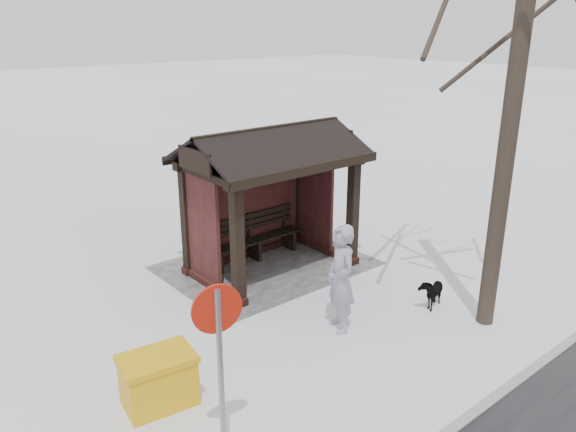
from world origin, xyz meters
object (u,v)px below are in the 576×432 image
at_px(bus_shelter, 266,170).
at_px(pedestrian, 341,279).
at_px(dog, 431,291).
at_px(road_sign, 218,337).
at_px(grit_bin, 158,380).

bearing_deg(bus_shelter, pedestrian, 77.07).
xyz_separation_m(pedestrian, dog, (-1.91, 0.50, -0.65)).
relative_size(dog, road_sign, 0.30).
bearing_deg(dog, bus_shelter, -178.38).
distance_m(bus_shelter, road_sign, 5.72).
distance_m(bus_shelter, grit_bin, 5.17).
bearing_deg(dog, pedestrian, -123.28).
height_order(bus_shelter, dog, bus_shelter).
xyz_separation_m(bus_shelter, dog, (-1.25, 3.37, -1.87)).
bearing_deg(road_sign, dog, -158.56).
distance_m(pedestrian, grit_bin, 3.40).
bearing_deg(road_sign, grit_bin, -72.91).
height_order(grit_bin, road_sign, road_sign).
distance_m(bus_shelter, pedestrian, 3.19).
xyz_separation_m(bus_shelter, grit_bin, (4.01, 2.73, -1.78)).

